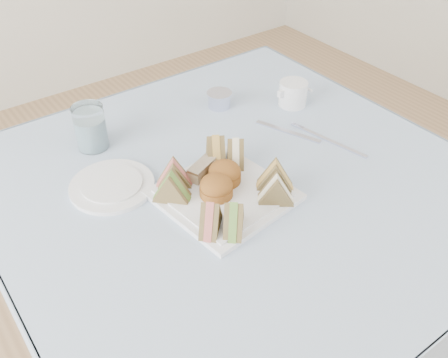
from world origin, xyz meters
TOP-DOWN VIEW (x-y plane):
  - table at (0.00, 0.00)m, footprint 0.90×0.90m
  - tablecloth at (0.00, 0.00)m, footprint 1.02×1.02m
  - serving_plate at (-0.06, -0.03)m, footprint 0.28×0.28m
  - sandwich_fl_a at (-0.14, -0.10)m, footprint 0.08×0.08m
  - sandwich_fl_b at (-0.11, -0.13)m, footprint 0.08×0.08m
  - sandwich_fr_a at (0.04, -0.08)m, footprint 0.08×0.08m
  - sandwich_fr_b at (0.01, -0.11)m, footprint 0.08×0.07m
  - sandwich_bl_a at (-0.16, 0.02)m, footprint 0.08×0.08m
  - sandwich_bl_b at (-0.13, 0.05)m, footprint 0.08×0.07m
  - sandwich_br_a at (0.02, 0.04)m, footprint 0.07×0.08m
  - sandwich_br_b at (-0.01, 0.07)m, footprint 0.08×0.09m
  - scone_left at (-0.08, -0.03)m, footprint 0.07×0.07m
  - scone_right at (-0.04, -0.00)m, footprint 0.09×0.09m
  - pastry_slice at (-0.06, 0.04)m, footprint 0.08×0.05m
  - side_plate at (-0.24, 0.14)m, footprint 0.24×0.24m
  - water_glass at (-0.20, 0.31)m, footprint 0.08×0.08m
  - tea_strainer at (0.15, 0.28)m, footprint 0.08×0.08m
  - knife at (0.22, 0.08)m, footprint 0.08×0.17m
  - fork at (0.28, -0.03)m, footprint 0.05×0.18m
  - creamer_jug at (0.32, 0.17)m, footprint 0.08×0.08m

SIDE VIEW (x-z plane):
  - table at x=0.00m, z-range 0.00..0.74m
  - tablecloth at x=0.00m, z-range 0.74..0.75m
  - knife at x=0.22m, z-range 0.75..0.75m
  - fork at x=0.28m, z-range 0.75..0.75m
  - side_plate at x=-0.24m, z-range 0.75..0.76m
  - serving_plate at x=-0.06m, z-range 0.75..0.76m
  - tea_strainer at x=0.15m, z-range 0.75..0.78m
  - pastry_slice at x=-0.06m, z-range 0.76..0.79m
  - creamer_jug at x=0.32m, z-range 0.75..0.81m
  - scone_right at x=-0.04m, z-range 0.76..0.81m
  - scone_left at x=-0.08m, z-range 0.76..0.81m
  - sandwich_fl_a at x=-0.14m, z-range 0.76..0.82m
  - sandwich_fr_b at x=0.01m, z-range 0.76..0.82m
  - sandwich_fl_b at x=-0.11m, z-range 0.76..0.83m
  - sandwich_bl_b at x=-0.13m, z-range 0.76..0.83m
  - sandwich_br_a at x=0.02m, z-range 0.76..0.83m
  - sandwich_bl_a at x=-0.16m, z-range 0.76..0.83m
  - sandwich_fr_a at x=0.04m, z-range 0.76..0.83m
  - sandwich_br_b at x=-0.01m, z-range 0.76..0.83m
  - water_glass at x=-0.20m, z-range 0.75..0.85m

